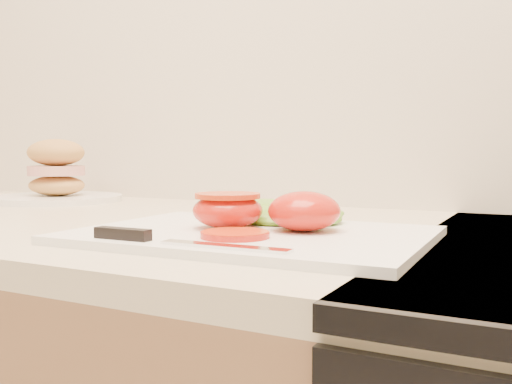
% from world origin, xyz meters
% --- Properties ---
extents(cutting_board, '(0.41, 0.30, 0.01)m').
position_xyz_m(cutting_board, '(0.00, 1.57, 0.94)').
color(cutting_board, white).
rests_on(cutting_board, counter).
extents(tomato_half_dome, '(0.09, 0.09, 0.05)m').
position_xyz_m(tomato_half_dome, '(0.06, 1.60, 0.96)').
color(tomato_half_dome, red).
rests_on(tomato_half_dome, cutting_board).
extents(tomato_half_cut, '(0.09, 0.09, 0.04)m').
position_xyz_m(tomato_half_cut, '(-0.04, 1.58, 0.96)').
color(tomato_half_cut, red).
rests_on(tomato_half_cut, cutting_board).
extents(tomato_slice_0, '(0.07, 0.07, 0.01)m').
position_xyz_m(tomato_slice_0, '(0.01, 1.52, 0.94)').
color(tomato_slice_0, '#D74113').
rests_on(tomato_slice_0, cutting_board).
extents(lettuce_leaf_0, '(0.14, 0.10, 0.03)m').
position_xyz_m(lettuce_leaf_0, '(-0.02, 1.66, 0.95)').
color(lettuce_leaf_0, '#80B530').
rests_on(lettuce_leaf_0, cutting_board).
extents(lettuce_leaf_1, '(0.13, 0.12, 0.02)m').
position_xyz_m(lettuce_leaf_1, '(0.03, 1.66, 0.95)').
color(lettuce_leaf_1, '#80B530').
rests_on(lettuce_leaf_1, cutting_board).
extents(knife, '(0.23, 0.02, 0.01)m').
position_xyz_m(knife, '(-0.04, 1.45, 0.94)').
color(knife, silver).
rests_on(knife, cutting_board).
extents(sandwich_plate, '(0.26, 0.26, 0.13)m').
position_xyz_m(sandwich_plate, '(-0.60, 1.84, 0.98)').
color(sandwich_plate, white).
rests_on(sandwich_plate, counter).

